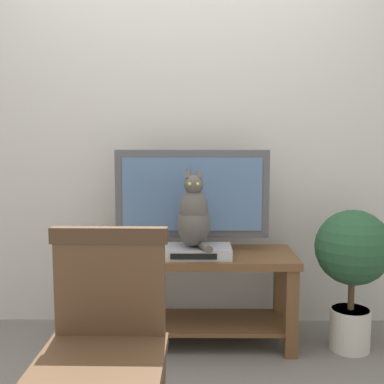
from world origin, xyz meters
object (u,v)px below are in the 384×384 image
Objects in this scene: tv at (192,198)px; potted_plant at (353,260)px; wooden_chair at (104,336)px; tv_stand at (192,282)px; book_stack at (111,250)px; cat at (194,216)px; media_box at (194,252)px.

potted_plant is at bearing -10.82° from tv.
potted_plant is (1.21, 1.07, -0.00)m from wooden_chair.
tv_stand is at bearing 75.35° from wooden_chair.
wooden_chair is 1.11m from book_stack.
tv_stand is 1.32× the size of tv.
tv is at bearing 169.18° from potted_plant.
book_stack is at bearing 173.74° from cat.
tv reaches higher than wooden_chair.
tv_stand is 0.23m from media_box.
tv reaches higher than cat.
cat is at bearing -85.55° from media_box.
cat is 0.52m from book_stack.
book_stack is at bearing 98.38° from wooden_chair.
potted_plant is (1.37, -0.03, -0.04)m from book_stack.
cat is 0.94m from potted_plant.
tv_stand is at bearing 174.51° from potted_plant.
wooden_chair is (-0.31, -1.06, -0.05)m from media_box.
potted_plant is at bearing -5.49° from tv_stand.
wooden_chair is at bearing -106.41° from media_box.
wooden_chair is 4.11× the size of book_stack.
tv_stand is 5.50× the size of book_stack.
wooden_chair is at bearing -103.67° from tv.
tv reaches higher than potted_plant.
media_box reaches higher than book_stack.
wooden_chair reaches higher than potted_plant.
tv is at bearing 76.33° from wooden_chair.
tv is at bearing 93.07° from media_box.
media_box is at bearing -179.45° from potted_plant.
tv is at bearing 93.16° from cat.
wooden_chair reaches higher than book_stack.
media_box is 0.47m from book_stack.
potted_plant is (0.91, -0.09, 0.16)m from tv_stand.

